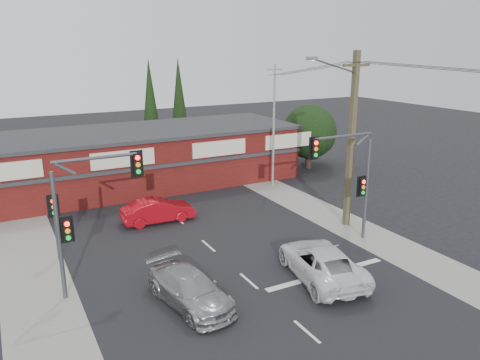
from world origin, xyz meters
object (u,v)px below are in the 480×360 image
utility_pole (350,135)px  red_sedan (158,210)px  shop_building (123,159)px  white_suv (321,262)px  silver_suv (190,289)px

utility_pole → red_sedan: bearing=149.0°
red_sedan → shop_building: size_ratio=0.16×
white_suv → utility_pole: size_ratio=0.55×
white_suv → red_sedan: 11.14m
shop_building → red_sedan: bearing=-91.2°
red_sedan → shop_building: bearing=0.7°
shop_building → utility_pole: utility_pole is taller
white_suv → red_sedan: (-4.25, 10.30, -0.05)m
white_suv → silver_suv: (-6.15, 0.65, -0.07)m
white_suv → silver_suv: 6.19m
white_suv → utility_pole: utility_pole is taller
red_sedan → shop_building: 8.40m
silver_suv → utility_pole: utility_pole is taller
silver_suv → utility_pole: size_ratio=0.48×
red_sedan → utility_pole: utility_pole is taller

